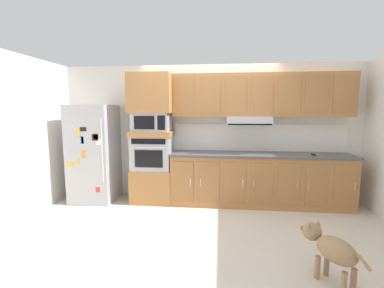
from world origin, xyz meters
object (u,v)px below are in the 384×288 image
(built_in_oven, at_px, (153,153))
(microwave, at_px, (152,122))
(refrigerator, at_px, (94,153))
(screwdriver, at_px, (314,154))
(dog, at_px, (330,247))

(built_in_oven, height_order, microwave, microwave)
(refrigerator, bearing_deg, microwave, 3.56)
(built_in_oven, bearing_deg, refrigerator, -176.44)
(built_in_oven, xyz_separation_m, screwdriver, (2.79, -0.09, 0.03))
(screwdriver, bearing_deg, refrigerator, 179.64)
(built_in_oven, xyz_separation_m, microwave, (0.00, -0.00, 0.56))
(refrigerator, bearing_deg, built_in_oven, 3.56)
(refrigerator, relative_size, dog, 2.56)
(microwave, relative_size, screwdriver, 4.29)
(built_in_oven, distance_m, dog, 3.16)
(dog, bearing_deg, built_in_oven, 17.58)
(microwave, distance_m, screwdriver, 2.84)
(dog, bearing_deg, screwdriver, -43.77)
(refrigerator, bearing_deg, screwdriver, -0.36)
(refrigerator, height_order, dog, refrigerator)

